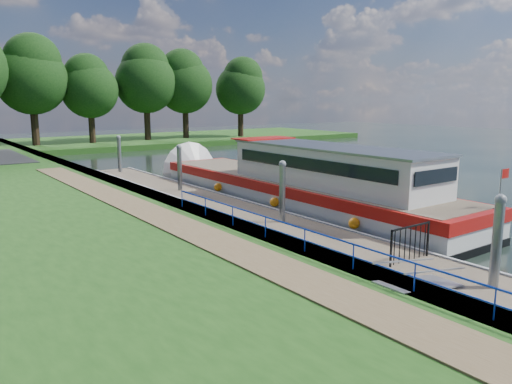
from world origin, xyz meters
TOP-DOWN VIEW (x-y plane):
  - ground at (0.00, 0.00)m, footprint 160.00×160.00m
  - bank_edge at (-2.55, 15.00)m, footprint 1.10×90.00m
  - far_bank at (12.00, 52.00)m, footprint 60.00×18.00m
  - footpath at (-4.40, 8.00)m, footprint 1.60×40.00m
  - blue_fence at (-2.75, 3.00)m, footprint 0.04×18.04m
  - pontoon at (0.00, 13.00)m, footprint 2.50×30.00m
  - mooring_piles at (0.00, 13.00)m, footprint 0.30×27.30m
  - gangway at (-1.85, 0.50)m, footprint 2.58×1.00m
  - gate_panel at (-0.00, 2.20)m, footprint 1.85×0.05m
  - barge at (3.60, 12.31)m, footprint 4.36×21.15m
  - horizon_trees at (-1.61, 48.68)m, footprint 54.38×10.03m

SIDE VIEW (x-z plane):
  - ground at x=0.00m, z-range 0.00..0.00m
  - pontoon at x=0.00m, z-range -0.10..0.46m
  - far_bank at x=12.00m, z-range 0.00..0.60m
  - bank_edge at x=-2.55m, z-range 0.00..0.78m
  - gangway at x=-1.85m, z-range 0.16..1.09m
  - footpath at x=-4.40m, z-range 0.78..0.83m
  - barge at x=3.60m, z-range -1.30..3.48m
  - gate_panel at x=0.00m, z-range 0.57..1.72m
  - mooring_piles at x=0.00m, z-range -0.50..3.05m
  - blue_fence at x=-2.75m, z-range 0.95..1.67m
  - horizon_trees at x=-1.61m, z-range 1.51..14.38m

